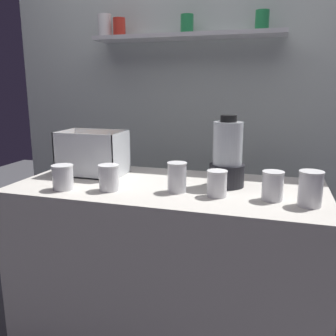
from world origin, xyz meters
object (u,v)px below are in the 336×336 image
Objects in this scene: juice_cup_carrot_left at (109,179)px; juice_cup_orange_middle at (177,179)px; blender_pitcher at (227,157)px; juice_cup_orange_right at (217,185)px; juice_cup_carrot_far_left at (63,179)px; carrot_display_bin at (93,160)px; juice_cup_mango_far_right at (272,187)px; juice_cup_carrot_rightmost at (310,190)px.

juice_cup_orange_middle is at bearing 12.64° from juice_cup_carrot_left.
blender_pitcher reaches higher than juice_cup_orange_right.
juice_cup_carrot_far_left is 1.00× the size of juice_cup_orange_right.
carrot_display_bin reaches higher than juice_cup_carrot_far_left.
juice_cup_mango_far_right is 0.14m from juice_cup_carrot_rightmost.
juice_cup_mango_far_right reaches higher than juice_cup_carrot_left.
juice_cup_mango_far_right is at bearing 6.81° from juice_cup_carrot_far_left.
juice_cup_carrot_rightmost is at bearing 3.98° from juice_cup_carrot_far_left.
blender_pitcher is at bearing 84.50° from juice_cup_orange_right.
carrot_display_bin is at bearing 168.03° from juice_cup_mango_far_right.
juice_cup_orange_right is 0.36m from juice_cup_carrot_rightmost.
carrot_display_bin is 2.54× the size of juice_cup_orange_middle.
blender_pitcher is 0.73m from juice_cup_carrot_far_left.
carrot_display_bin is 2.77× the size of juice_cup_mango_far_right.
carrot_display_bin is at bearing 91.78° from juice_cup_carrot_far_left.
carrot_display_bin is 0.33m from juice_cup_carrot_left.
juice_cup_carrot_left is 0.68m from juice_cup_mango_far_right.
juice_cup_carrot_left is (0.21, -0.25, -0.02)m from carrot_display_bin.
juice_cup_mango_far_right is at bearing -11.97° from carrot_display_bin.
juice_cup_carrot_rightmost is (0.14, -0.03, 0.01)m from juice_cup_mango_far_right.
juice_cup_carrot_left is 1.04× the size of juice_cup_orange_right.
juice_cup_carrot_far_left is (-0.68, -0.26, -0.09)m from blender_pitcher.
carrot_display_bin reaches higher than juice_cup_carrot_rightmost.
juice_cup_carrot_rightmost reaches higher than juice_cup_orange_right.
juice_cup_orange_middle is 0.53m from juice_cup_carrot_rightmost.
blender_pitcher is 2.95× the size of juice_cup_orange_right.
juice_cup_carrot_rightmost is at bearing -3.44° from juice_cup_orange_right.
juice_cup_carrot_left is 0.96× the size of juice_cup_mango_far_right.
blender_pitcher is 0.27m from juice_cup_mango_far_right.
carrot_display_bin is 0.29m from juice_cup_carrot_far_left.
blender_pitcher is at bearing 38.81° from juice_cup_orange_middle.
juice_cup_carrot_far_left is 0.80× the size of juice_cup_carrot_rightmost.
blender_pitcher is at bearing -2.61° from carrot_display_bin.
juice_cup_orange_middle reaches higher than juice_cup_carrot_left.
juice_cup_carrot_left is 0.84× the size of juice_cup_carrot_rightmost.
blender_pitcher is at bearing 24.48° from juice_cup_carrot_left.
juice_cup_carrot_far_left is 0.93× the size of juice_cup_mango_far_right.
juice_cup_orange_middle is (0.49, 0.11, 0.01)m from juice_cup_carrot_far_left.
juice_cup_mango_far_right is (0.88, 0.11, 0.01)m from juice_cup_carrot_far_left.
juice_cup_orange_right is at bearing 176.56° from juice_cup_carrot_rightmost.
juice_cup_orange_middle is 0.94× the size of juice_cup_carrot_rightmost.
blender_pitcher is 2.95× the size of juice_cup_carrot_far_left.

